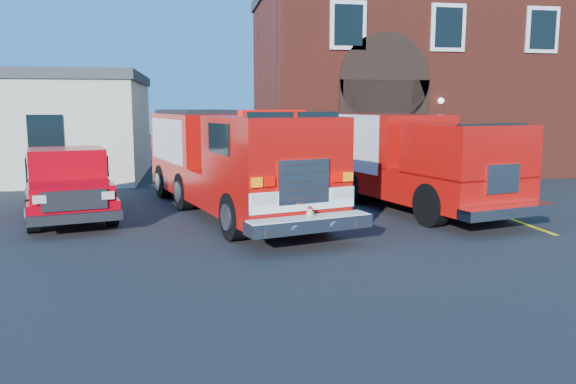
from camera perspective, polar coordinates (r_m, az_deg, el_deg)
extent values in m
plane|color=black|center=(12.60, -0.91, -5.04)|extent=(100.00, 100.00, 0.00)
cube|color=yellow|center=(15.81, 22.51, -2.86)|extent=(0.12, 3.00, 0.01)
cube|color=yellow|center=(18.37, 17.58, -1.06)|extent=(0.12, 3.00, 0.01)
cube|color=yellow|center=(21.05, 13.88, 0.30)|extent=(0.12, 3.00, 0.01)
cube|color=maroon|center=(28.27, 13.21, 10.53)|extent=(15.00, 10.00, 8.00)
cube|color=black|center=(22.34, 9.68, 6.05)|extent=(3.60, 0.12, 4.00)
cylinder|color=black|center=(22.34, 9.81, 11.18)|extent=(3.60, 0.12, 3.60)
cube|color=black|center=(22.05, 6.14, 16.51)|extent=(1.40, 0.10, 1.80)
cube|color=black|center=(23.42, 15.98, 15.77)|extent=(1.40, 0.10, 1.80)
cube|color=black|center=(25.36, 24.44, 14.77)|extent=(1.40, 0.10, 1.80)
cube|color=beige|center=(26.12, -25.61, 5.69)|extent=(10.00, 8.00, 4.00)
cube|color=#393B3D|center=(26.12, -25.92, 10.40)|extent=(10.20, 8.20, 0.40)
cube|color=black|center=(21.71, -23.42, 5.38)|extent=(1.20, 0.10, 1.40)
cylinder|color=black|center=(12.64, -5.52, -2.51)|extent=(0.64, 1.14, 1.08)
cylinder|color=black|center=(13.53, 3.12, -1.74)|extent=(0.64, 1.14, 1.08)
cube|color=#B50C08|center=(15.88, -5.83, 0.87)|extent=(4.85, 9.20, 0.89)
cube|color=#B50C08|center=(17.91, -8.39, 5.35)|extent=(3.58, 4.85, 1.58)
cube|color=#B50C08|center=(13.12, -1.61, 4.46)|extent=(3.25, 3.72, 1.48)
cube|color=black|center=(11.99, 0.82, 5.94)|extent=(2.10, 0.68, 0.93)
cube|color=red|center=(13.09, -1.62, 8.03)|extent=(1.61, 0.76, 0.14)
cube|color=white|center=(11.81, 1.59, -0.83)|extent=(2.38, 0.75, 0.43)
cube|color=silver|center=(11.74, 1.62, 1.05)|extent=(1.15, 0.39, 0.93)
cube|color=silver|center=(11.66, 2.21, -3.28)|extent=(2.80, 1.29, 0.28)
cube|color=#B7B7BF|center=(17.58, -12.26, 5.18)|extent=(1.03, 3.42, 1.28)
cube|color=#B7B7BF|center=(18.32, -4.67, 5.49)|extent=(1.03, 3.42, 1.28)
sphere|color=tan|center=(11.62, 2.22, -2.25)|extent=(0.17, 0.17, 0.14)
sphere|color=tan|center=(11.59, 2.23, -1.77)|extent=(0.14, 0.14, 0.11)
sphere|color=tan|center=(11.58, 2.02, -1.59)|extent=(0.05, 0.05, 0.04)
sphere|color=tan|center=(11.62, 2.38, -1.55)|extent=(0.05, 0.05, 0.04)
ellipsoid|color=#B41C18|center=(11.59, 2.22, -1.60)|extent=(0.14, 0.14, 0.06)
cylinder|color=#B41C18|center=(11.59, 2.24, -1.68)|extent=(0.16, 0.16, 0.01)
cylinder|color=black|center=(14.67, -24.51, -2.23)|extent=(0.49, 0.86, 0.82)
cylinder|color=black|center=(14.76, -17.54, -1.78)|extent=(0.49, 0.86, 0.82)
cube|color=#B0000C|center=(16.52, -21.46, -0.36)|extent=(3.41, 5.94, 0.46)
cube|color=#B0000C|center=(14.50, -21.11, 0.10)|extent=(2.21, 1.96, 0.36)
cube|color=#B0000C|center=(16.12, -21.56, 2.34)|extent=(2.28, 2.26, 1.02)
cube|color=#B0000C|center=(18.08, -21.83, 1.66)|extent=(2.36, 2.55, 0.56)
cube|color=black|center=(13.70, -20.75, -2.52)|extent=(2.05, 0.67, 0.22)
cylinder|color=black|center=(14.46, 14.34, -1.29)|extent=(0.62, 1.15, 1.10)
cylinder|color=black|center=(15.91, 20.53, -0.68)|extent=(0.62, 1.15, 1.10)
cube|color=#B50C08|center=(17.27, 11.46, 1.40)|extent=(4.44, 8.35, 0.90)
cube|color=#B50C08|center=(18.40, 8.84, 5.50)|extent=(3.68, 5.45, 1.50)
cube|color=#B50C08|center=(15.01, 17.82, 4.10)|extent=(3.02, 2.95, 1.30)
cube|color=#B7B7BF|center=(17.75, 5.42, 5.13)|extent=(1.11, 4.06, 1.69)
cube|color=#B7B7BF|center=(19.12, 12.00, 5.23)|extent=(1.11, 4.06, 1.69)
cube|color=silver|center=(14.14, 21.49, -1.86)|extent=(2.72, 1.12, 0.25)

